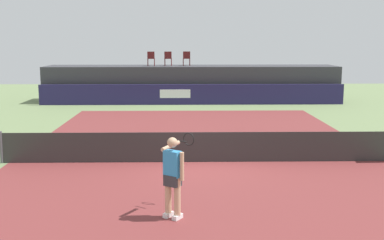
% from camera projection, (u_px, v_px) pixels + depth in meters
% --- Properties ---
extents(ground_plane, '(48.00, 48.00, 0.00)m').
position_uv_depth(ground_plane, '(198.00, 142.00, 17.93)').
color(ground_plane, '#6B7F51').
extents(court_inner, '(12.00, 22.00, 0.00)m').
position_uv_depth(court_inner, '(201.00, 162.00, 14.97)').
color(court_inner, maroon).
rests_on(court_inner, ground).
extents(sponsor_wall, '(18.00, 0.22, 1.20)m').
position_uv_depth(sponsor_wall, '(192.00, 94.00, 28.18)').
color(sponsor_wall, '#231E4C').
rests_on(sponsor_wall, ground).
extents(spectator_platform, '(18.00, 2.80, 2.20)m').
position_uv_depth(spectator_platform, '(192.00, 83.00, 29.87)').
color(spectator_platform, '#38383D').
rests_on(spectator_platform, ground).
extents(spectator_chair_far_left, '(0.45, 0.45, 0.89)m').
position_uv_depth(spectator_chair_far_left, '(151.00, 58.00, 29.28)').
color(spectator_chair_far_left, '#561919').
rests_on(spectator_chair_far_left, spectator_platform).
extents(spectator_chair_left, '(0.45, 0.45, 0.89)m').
position_uv_depth(spectator_chair_left, '(168.00, 58.00, 29.33)').
color(spectator_chair_left, '#561919').
rests_on(spectator_chair_left, spectator_platform).
extents(spectator_chair_center, '(0.46, 0.46, 0.89)m').
position_uv_depth(spectator_chair_center, '(187.00, 58.00, 29.47)').
color(spectator_chair_center, '#561919').
rests_on(spectator_chair_center, spectator_platform).
extents(tennis_net, '(12.40, 0.02, 0.95)m').
position_uv_depth(tennis_net, '(201.00, 147.00, 14.89)').
color(tennis_net, '#2D2D2D').
rests_on(tennis_net, ground).
extents(net_post_near, '(0.10, 0.10, 1.00)m').
position_uv_depth(net_post_near, '(1.00, 147.00, 14.77)').
color(net_post_near, '#4C4C51').
rests_on(net_post_near, ground).
extents(tennis_player, '(0.74, 1.25, 1.77)m').
position_uv_depth(tennis_player, '(173.00, 174.00, 10.12)').
color(tennis_player, white).
rests_on(tennis_player, court_inner).
extents(tennis_ball, '(0.07, 0.07, 0.07)m').
position_uv_depth(tennis_ball, '(324.00, 146.00, 17.01)').
color(tennis_ball, '#D8EA33').
rests_on(tennis_ball, court_inner).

